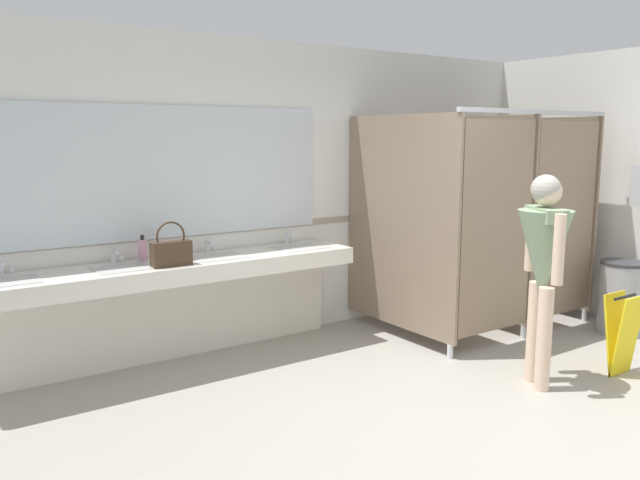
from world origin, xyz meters
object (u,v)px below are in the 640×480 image
(person_standing, at_px, (543,255))
(soap_dispenser, at_px, (143,250))
(wet_floor_sign, at_px, (622,333))
(handbag, at_px, (171,252))
(trash_bin, at_px, (622,297))

(person_standing, distance_m, soap_dispenser, 3.09)
(person_standing, xyz_separation_m, soap_dispenser, (-2.28, 2.09, -0.03))
(wet_floor_sign, bearing_deg, handbag, 145.64)
(person_standing, distance_m, wet_floor_sign, 1.03)
(person_standing, xyz_separation_m, wet_floor_sign, (0.74, -0.23, -0.67))
(person_standing, bearing_deg, soap_dispenser, 137.59)
(person_standing, relative_size, wet_floor_sign, 2.48)
(handbag, bearing_deg, wet_floor_sign, -34.36)
(person_standing, bearing_deg, wet_floor_sign, -17.06)
(handbag, relative_size, wet_floor_sign, 0.54)
(trash_bin, height_order, handbag, handbag)
(handbag, bearing_deg, soap_dispenser, 109.26)
(person_standing, height_order, wet_floor_sign, person_standing)
(person_standing, height_order, soap_dispenser, person_standing)
(trash_bin, bearing_deg, soap_dispenser, 157.13)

